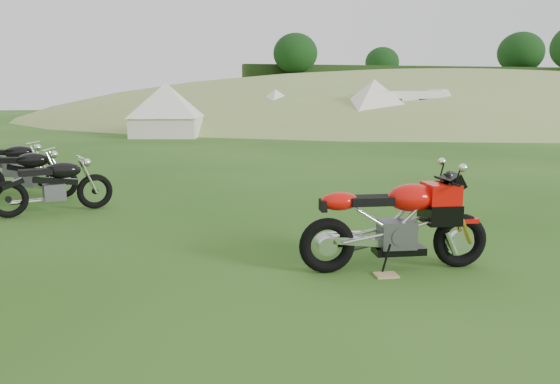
{
  "coord_description": "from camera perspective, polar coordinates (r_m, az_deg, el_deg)",
  "views": [
    {
      "loc": [
        -1.72,
        -6.28,
        2.03
      ],
      "look_at": [
        -0.15,
        0.4,
        0.77
      ],
      "focal_mm": 35.0,
      "sensor_mm": 36.0,
      "label": 1
    }
  ],
  "objects": [
    {
      "name": "hillside",
      "position": [
        52.99,
        15.95,
        7.86
      ],
      "size": [
        80.0,
        64.0,
        8.0
      ],
      "primitive_type": "ellipsoid",
      "color": "#7D9B4E",
      "rests_on": "ground"
    },
    {
      "name": "vintage_moto_b",
      "position": [
        11.56,
        -25.15,
        1.92
      ],
      "size": [
        2.01,
        0.87,
        1.03
      ],
      "primitive_type": null,
      "rotation": [
        0.0,
        0.0,
        -0.22
      ],
      "color": "black",
      "rests_on": "ground"
    },
    {
      "name": "tent_right",
      "position": [
        27.74,
        9.76,
        8.83
      ],
      "size": [
        3.13,
        3.13,
        2.63
      ],
      "primitive_type": null,
      "rotation": [
        0.0,
        0.0,
        0.03
      ],
      "color": "white",
      "rests_on": "ground"
    },
    {
      "name": "sport_motorcycle",
      "position": [
        6.36,
        11.98,
        -2.48
      ],
      "size": [
        2.16,
        0.74,
        1.27
      ],
      "primitive_type": null,
      "rotation": [
        0.0,
        0.0,
        -0.1
      ],
      "color": "red",
      "rests_on": "ground"
    },
    {
      "name": "ground",
      "position": [
        6.82,
        2.02,
        -6.89
      ],
      "size": [
        120.0,
        120.0,
        0.0
      ],
      "primitive_type": "plane",
      "color": "#1C450E",
      "rests_on": "ground"
    },
    {
      "name": "vintage_moto_d",
      "position": [
        13.04,
        -26.25,
        2.73
      ],
      "size": [
        2.04,
        1.0,
        1.05
      ],
      "primitive_type": null,
      "rotation": [
        0.0,
        0.0,
        -0.29
      ],
      "color": "black",
      "rests_on": "ground"
    },
    {
      "name": "caravan",
      "position": [
        28.83,
        12.78,
        8.26
      ],
      "size": [
        4.52,
        2.05,
        2.11
      ],
      "primitive_type": null,
      "rotation": [
        0.0,
        0.0,
        -0.01
      ],
      "color": "white",
      "rests_on": "ground"
    },
    {
      "name": "plywood_board",
      "position": [
        6.29,
        11.03,
        -8.51
      ],
      "size": [
        0.27,
        0.22,
        0.02
      ],
      "primitive_type": "cube",
      "rotation": [
        0.0,
        0.0,
        -0.09
      ],
      "color": "tan",
      "rests_on": "ground"
    },
    {
      "name": "hedgerow",
      "position": [
        52.99,
        15.95,
        7.86
      ],
      "size": [
        36.0,
        1.2,
        8.6
      ],
      "primitive_type": null,
      "color": "black",
      "rests_on": "ground"
    },
    {
      "name": "vintage_moto_a",
      "position": [
        9.92,
        -22.68,
        0.78
      ],
      "size": [
        1.95,
        1.03,
        1.01
      ],
      "primitive_type": null,
      "rotation": [
        0.0,
        0.0,
        0.32
      ],
      "color": "black",
      "rests_on": "ground"
    },
    {
      "name": "tent_left",
      "position": [
        25.62,
        -11.76,
        8.5
      ],
      "size": [
        3.46,
        3.46,
        2.51
      ],
      "primitive_type": null,
      "rotation": [
        0.0,
        0.0,
        -0.22
      ],
      "color": "silver",
      "rests_on": "ground"
    },
    {
      "name": "tent_mid",
      "position": [
        29.73,
        -0.45,
        8.78
      ],
      "size": [
        3.55,
        3.55,
        2.32
      ],
      "primitive_type": null,
      "rotation": [
        0.0,
        0.0,
        0.43
      ],
      "color": "white",
      "rests_on": "ground"
    }
  ]
}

